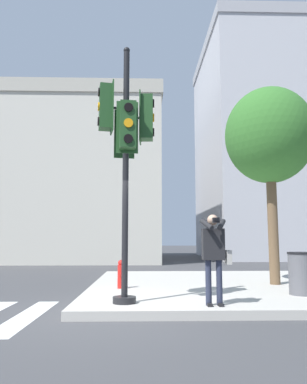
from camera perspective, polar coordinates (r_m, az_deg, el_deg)
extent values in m
plane|color=#424244|center=(7.14, -8.90, -18.11)|extent=(160.00, 160.00, 0.00)
cube|color=#BCB7AD|center=(10.86, 12.87, -13.81)|extent=(8.00, 8.00, 0.17)
cube|color=silver|center=(7.36, -18.69, -17.48)|extent=(0.44, 3.13, 0.01)
cylinder|color=black|center=(7.34, -4.47, -16.08)|extent=(0.44, 0.44, 0.12)
cylinder|color=black|center=(7.39, -4.27, 3.46)|extent=(0.12, 0.12, 4.88)
sphere|color=black|center=(8.22, -4.10, 20.72)|extent=(0.13, 0.13, 0.13)
cylinder|color=black|center=(7.74, -4.38, 9.01)|extent=(0.09, 0.24, 0.05)
cube|color=#234C23|center=(7.97, -4.58, 8.54)|extent=(0.34, 0.29, 0.90)
cube|color=#234C23|center=(7.85, -4.47, 8.80)|extent=(0.42, 0.09, 1.02)
cylinder|color=black|center=(8.19, -4.67, 10.31)|extent=(0.17, 0.06, 0.17)
cylinder|color=orange|center=(8.10, -4.69, 8.28)|extent=(0.17, 0.06, 0.17)
cylinder|color=black|center=(8.03, -4.72, 6.22)|extent=(0.17, 0.06, 0.17)
cylinder|color=black|center=(7.40, -4.10, 9.59)|extent=(0.08, 0.24, 0.05)
cube|color=#234C23|center=(7.17, -3.94, 10.14)|extent=(0.33, 0.28, 0.90)
cube|color=#234C23|center=(7.30, -4.03, 9.83)|extent=(0.42, 0.08, 1.02)
cylinder|color=black|center=(7.14, -3.82, 12.76)|extent=(0.17, 0.05, 0.17)
cylinder|color=orange|center=(7.04, -3.84, 10.47)|extent=(0.17, 0.05, 0.17)
cylinder|color=black|center=(6.96, -3.86, 8.11)|extent=(0.17, 0.05, 0.17)
cylinder|color=black|center=(7.69, -5.53, 12.60)|extent=(0.24, 0.09, 0.05)
cube|color=#234C23|center=(7.67, -7.34, 12.69)|extent=(0.29, 0.34, 0.90)
cube|color=#234C23|center=(7.68, -6.33, 12.64)|extent=(0.10, 0.42, 1.02)
cylinder|color=black|center=(7.77, -8.33, 14.82)|extent=(0.06, 0.17, 0.17)
cylinder|color=orange|center=(7.66, -8.37, 12.74)|extent=(0.06, 0.17, 0.17)
cylinder|color=black|center=(7.56, -8.41, 10.60)|extent=(0.06, 0.17, 0.17)
cylinder|color=black|center=(7.64, -2.84, 11.22)|extent=(0.24, 0.06, 0.05)
cube|color=#234C23|center=(7.63, -1.03, 11.24)|extent=(0.25, 0.31, 0.90)
cube|color=#234C23|center=(7.63, -2.04, 11.23)|extent=(0.04, 0.42, 1.02)
cylinder|color=black|center=(7.73, 0.01, 13.35)|extent=(0.04, 0.17, 0.17)
cylinder|color=orange|center=(7.63, 0.01, 11.24)|extent=(0.04, 0.17, 0.17)
cylinder|color=black|center=(7.54, 0.01, 9.08)|extent=(0.04, 0.17, 0.17)
cube|color=black|center=(7.11, 8.52, -16.60)|extent=(0.09, 0.24, 0.05)
cube|color=black|center=(7.15, 10.17, -16.52)|extent=(0.09, 0.24, 0.05)
cylinder|color=#282D42|center=(7.12, 8.38, -13.49)|extent=(0.11, 0.11, 0.81)
cylinder|color=#282D42|center=(7.15, 10.00, -13.42)|extent=(0.11, 0.11, 0.81)
cube|color=#232326|center=(7.09, 9.08, -7.86)|extent=(0.40, 0.22, 0.58)
sphere|color=tan|center=(7.10, 9.00, -4.23)|extent=(0.20, 0.20, 0.20)
cube|color=black|center=(6.80, 9.49, -4.26)|extent=(0.12, 0.10, 0.09)
cylinder|color=black|center=(6.73, 9.60, -4.23)|extent=(0.06, 0.08, 0.06)
cylinder|color=#232326|center=(6.93, 8.13, -4.93)|extent=(0.23, 0.35, 0.22)
cylinder|color=#232326|center=(6.99, 10.32, -4.90)|extent=(0.23, 0.35, 0.22)
cube|color=#B7B2A8|center=(7.17, 11.31, -9.71)|extent=(0.10, 0.20, 0.26)
cylinder|color=brown|center=(10.74, 17.73, -4.62)|extent=(0.27, 0.27, 3.24)
ellipsoid|color=#38752D|center=(11.12, 17.23, 8.26)|extent=(2.46, 2.46, 2.71)
cylinder|color=red|center=(9.48, -5.01, -12.72)|extent=(0.16, 0.16, 0.57)
sphere|color=red|center=(9.45, -4.98, -10.71)|extent=(0.14, 0.14, 0.14)
cylinder|color=red|center=(9.36, -5.04, -12.39)|extent=(0.07, 0.06, 0.07)
cylinder|color=#5B5B60|center=(8.94, 21.62, -11.58)|extent=(0.54, 0.54, 0.88)
cylinder|color=black|center=(8.92, 21.48, -8.65)|extent=(0.57, 0.57, 0.04)
cube|color=beige|center=(27.42, -14.36, 0.14)|extent=(14.15, 12.72, 9.57)
cube|color=#B2AD9E|center=(28.54, -14.03, 10.52)|extent=(14.35, 12.92, 0.80)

